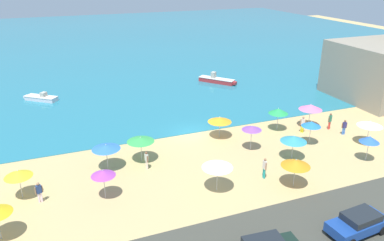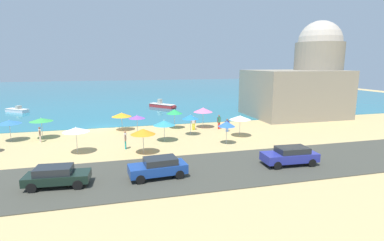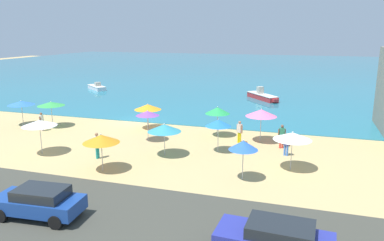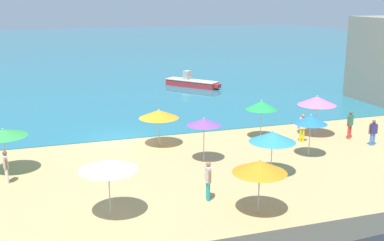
# 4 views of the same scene
# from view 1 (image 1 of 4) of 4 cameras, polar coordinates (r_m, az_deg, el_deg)

# --- Properties ---
(ground_plane) EXTENTS (160.00, 160.00, 0.00)m
(ground_plane) POSITION_cam_1_polar(r_m,az_deg,el_deg) (38.98, 0.06, -1.97)
(ground_plane) COLOR tan
(sea) EXTENTS (150.00, 110.00, 0.05)m
(sea) POSITION_cam_1_polar(r_m,az_deg,el_deg) (90.44, -13.05, 11.58)
(sea) COLOR teal
(sea) RESTS_ON ground_plane
(beach_umbrella_0) EXTENTS (1.85, 1.85, 2.44)m
(beach_umbrella_0) POSITION_cam_1_polar(r_m,az_deg,el_deg) (37.59, 17.72, -0.50)
(beach_umbrella_0) COLOR #B2B2B7
(beach_umbrella_0) RESTS_ON ground_plane
(beach_umbrella_1) EXTENTS (2.44, 2.44, 2.66)m
(beach_umbrella_1) POSITION_cam_1_polar(r_m,az_deg,el_deg) (41.56, 17.63, 1.97)
(beach_umbrella_1) COLOR #B2B2B7
(beach_umbrella_1) RESTS_ON ground_plane
(beach_umbrella_2) EXTENTS (2.39, 2.39, 2.27)m
(beach_umbrella_2) POSITION_cam_1_polar(r_m,az_deg,el_deg) (37.40, 4.24, 0.15)
(beach_umbrella_2) COLOR #B2B2B7
(beach_umbrella_2) RESTS_ON ground_plane
(beach_umbrella_3) EXTENTS (2.40, 2.40, 2.32)m
(beach_umbrella_3) POSITION_cam_1_polar(r_m,az_deg,el_deg) (32.25, -12.97, -3.96)
(beach_umbrella_3) COLOR #B2B2B7
(beach_umbrella_3) RESTS_ON ground_plane
(beach_umbrella_4) EXTENTS (1.81, 1.81, 2.42)m
(beach_umbrella_4) POSITION_cam_1_polar(r_m,az_deg,el_deg) (28.27, -13.39, -7.81)
(beach_umbrella_4) COLOR #B2B2B7
(beach_umbrella_4) RESTS_ON ground_plane
(beach_umbrella_5) EXTENTS (2.34, 2.34, 2.32)m
(beach_umbrella_5) POSITION_cam_1_polar(r_m,az_deg,el_deg) (34.32, 15.24, -2.68)
(beach_umbrella_5) COLOR #B2B2B7
(beach_umbrella_5) RESTS_ON ground_plane
(beach_umbrella_6) EXTENTS (1.71, 1.71, 2.44)m
(beach_umbrella_6) POSITION_cam_1_polar(r_m,az_deg,el_deg) (36.25, 25.45, -2.60)
(beach_umbrella_6) COLOR #B2B2B7
(beach_umbrella_6) RESTS_ON ground_plane
(beach_umbrella_7) EXTENTS (2.38, 2.38, 2.47)m
(beach_umbrella_7) POSITION_cam_1_polar(r_m,az_deg,el_deg) (39.61, 25.51, -0.44)
(beach_umbrella_7) COLOR #B2B2B7
(beach_umbrella_7) RESTS_ON ground_plane
(beach_umbrella_8) EXTENTS (2.39, 2.39, 2.50)m
(beach_umbrella_8) POSITION_cam_1_polar(r_m,az_deg,el_deg) (28.45, 3.90, -6.77)
(beach_umbrella_8) COLOR #B2B2B7
(beach_umbrella_8) RESTS_ON ground_plane
(beach_umbrella_9) EXTENTS (2.27, 2.27, 2.39)m
(beach_umbrella_9) POSITION_cam_1_polar(r_m,az_deg,el_deg) (30.07, 15.54, -6.26)
(beach_umbrella_9) COLOR #B2B2B7
(beach_umbrella_9) RESTS_ON ground_plane
(beach_umbrella_10) EXTENTS (2.04, 2.04, 2.51)m
(beach_umbrella_10) POSITION_cam_1_polar(r_m,az_deg,el_deg) (39.95, 13.04, 1.42)
(beach_umbrella_10) COLOR #B2B2B7
(beach_umbrella_10) RESTS_ON ground_plane
(beach_umbrella_11) EXTENTS (2.02, 2.02, 2.36)m
(beach_umbrella_11) POSITION_cam_1_polar(r_m,az_deg,el_deg) (30.39, -24.98, -7.37)
(beach_umbrella_11) COLOR #B2B2B7
(beach_umbrella_11) RESTS_ON ground_plane
(beach_umbrella_12) EXTENTS (1.85, 1.85, 2.48)m
(beach_umbrella_12) POSITION_cam_1_polar(r_m,az_deg,el_deg) (35.09, 9.09, -1.14)
(beach_umbrella_12) COLOR #B2B2B7
(beach_umbrella_12) RESTS_ON ground_plane
(beach_umbrella_13) EXTENTS (2.41, 2.41, 2.37)m
(beach_umbrella_13) POSITION_cam_1_polar(r_m,az_deg,el_deg) (32.94, -7.85, -2.89)
(beach_umbrella_13) COLOR #B2B2B7
(beach_umbrella_13) RESTS_ON ground_plane
(bather_0) EXTENTS (0.56, 0.29, 1.60)m
(bather_0) POSITION_cam_1_polar(r_m,az_deg,el_deg) (41.44, 22.19, -0.84)
(bather_0) COLOR #3E75D7
(bather_0) RESTS_ON ground_plane
(bather_1) EXTENTS (0.27, 0.56, 1.63)m
(bather_1) POSITION_cam_1_polar(r_m,az_deg,el_deg) (32.17, -6.94, -5.89)
(bather_1) COLOR #F9DAC8
(bather_1) RESTS_ON ground_plane
(bather_2) EXTENTS (0.55, 0.31, 1.67)m
(bather_2) POSITION_cam_1_polar(r_m,az_deg,el_deg) (29.84, -22.27, -9.95)
(bather_2) COLOR white
(bather_2) RESTS_ON ground_plane
(bather_3) EXTENTS (0.26, 0.57, 1.81)m
(bather_3) POSITION_cam_1_polar(r_m,az_deg,el_deg) (31.13, 10.99, -6.97)
(bather_3) COLOR teal
(bather_3) RESTS_ON ground_plane
(bather_4) EXTENTS (0.51, 0.37, 1.77)m
(bather_4) POSITION_cam_1_polar(r_m,az_deg,el_deg) (40.49, 16.52, -0.45)
(bather_4) COLOR yellow
(bather_4) RESTS_ON ground_plane
(bather_5) EXTENTS (0.54, 0.33, 1.80)m
(bather_5) POSITION_cam_1_polar(r_m,az_deg,el_deg) (42.21, 20.28, 0.03)
(bather_5) COLOR red
(bather_5) RESTS_ON ground_plane
(parked_car_0) EXTENTS (4.22, 2.11, 1.44)m
(parked_car_0) POSITION_cam_1_polar(r_m,az_deg,el_deg) (27.08, 24.02, -14.08)
(parked_car_0) COLOR navy
(parked_car_0) RESTS_ON coastal_road
(skiff_nearshore) EXTENTS (4.30, 3.72, 1.13)m
(skiff_nearshore) POSITION_cam_1_polar(r_m,az_deg,el_deg) (52.19, -22.00, 3.21)
(skiff_nearshore) COLOR silver
(skiff_nearshore) RESTS_ON sea
(skiff_offshore) EXTENTS (4.51, 5.18, 1.55)m
(skiff_offshore) POSITION_cam_1_polar(r_m,az_deg,el_deg) (56.18, 3.79, 6.18)
(skiff_offshore) COLOR #AE2D30
(skiff_offshore) RESTS_ON sea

